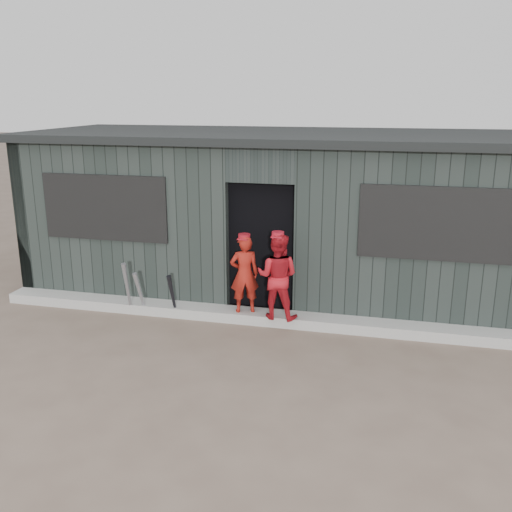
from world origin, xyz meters
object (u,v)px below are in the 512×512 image
(bat_left, at_px, (140,294))
(bat_right, at_px, (173,296))
(player_red_left, at_px, (244,274))
(dugout, at_px, (280,213))
(player_grey_back, at_px, (296,267))
(bat_mid, at_px, (128,289))
(player_red_right, at_px, (277,276))

(bat_left, bearing_deg, bat_right, 2.56)
(player_red_left, height_order, dugout, dugout)
(bat_left, relative_size, player_red_left, 0.63)
(bat_right, distance_m, dugout, 2.41)
(player_grey_back, xyz_separation_m, dugout, (-0.46, 1.05, 0.61))
(player_red_left, bearing_deg, player_grey_back, -154.44)
(bat_mid, bearing_deg, player_red_right, 2.35)
(bat_right, bearing_deg, player_grey_back, 25.28)
(bat_left, distance_m, dugout, 2.71)
(bat_right, distance_m, player_red_right, 1.62)
(bat_mid, bearing_deg, bat_left, 14.06)
(bat_left, height_order, player_red_left, player_red_left)
(dugout, bearing_deg, bat_left, -132.84)
(bat_left, bearing_deg, dugout, 47.16)
(bat_mid, relative_size, player_red_right, 0.70)
(bat_mid, distance_m, player_grey_back, 2.54)
(player_red_right, bearing_deg, bat_right, 4.68)
(bat_mid, relative_size, player_grey_back, 0.63)
(bat_mid, bearing_deg, dugout, 45.02)
(player_red_right, relative_size, player_grey_back, 0.90)
(bat_left, bearing_deg, bat_mid, -165.94)
(player_red_right, bearing_deg, player_grey_back, -95.34)
(bat_right, xyz_separation_m, dugout, (1.23, 1.85, 0.94))
(bat_left, distance_m, player_grey_back, 2.36)
(dugout, bearing_deg, player_grey_back, -66.31)
(dugout, bearing_deg, player_red_left, -95.70)
(player_red_left, distance_m, player_grey_back, 0.91)
(bat_mid, distance_m, dugout, 2.84)
(player_grey_back, bearing_deg, bat_left, -0.13)
(bat_left, relative_size, bat_right, 1.03)
(player_red_right, height_order, player_grey_back, player_red_right)
(bat_mid, bearing_deg, player_grey_back, 20.04)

